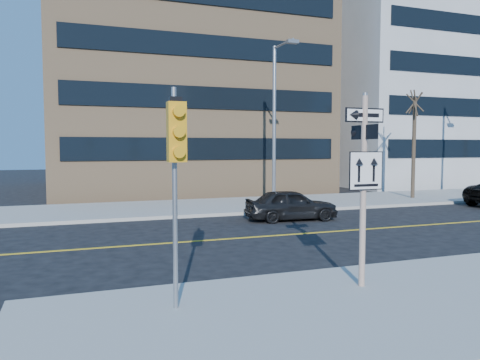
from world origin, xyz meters
name	(u,v)px	position (x,y,z in m)	size (l,w,h in m)	color
ground	(306,265)	(0.00, 0.00, 0.00)	(120.00, 120.00, 0.00)	black
far_sidewalk	(469,195)	(18.00, 12.00, 0.07)	(66.00, 6.00, 0.15)	#ADAAA2
sign_pole	(364,178)	(0.00, -2.51, 2.44)	(0.92, 0.92, 4.06)	silver
traffic_signal	(176,151)	(-4.00, -2.66, 3.03)	(0.32, 0.45, 4.00)	gray
parked_car_a	(291,205)	(2.99, 6.95, 0.66)	(3.89, 1.56, 1.32)	black
streetlight_a	(276,114)	(4.00, 10.76, 4.76)	(0.55, 2.25, 8.00)	gray
street_tree_west	(415,105)	(13.00, 11.30, 5.52)	(1.80, 1.80, 6.35)	#34291E
building_brick	(176,70)	(2.00, 25.00, 9.00)	(18.00, 18.00, 18.00)	tan
building_grey_mid	(417,99)	(24.00, 24.00, 7.50)	(20.00, 16.00, 15.00)	#ABAFB1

